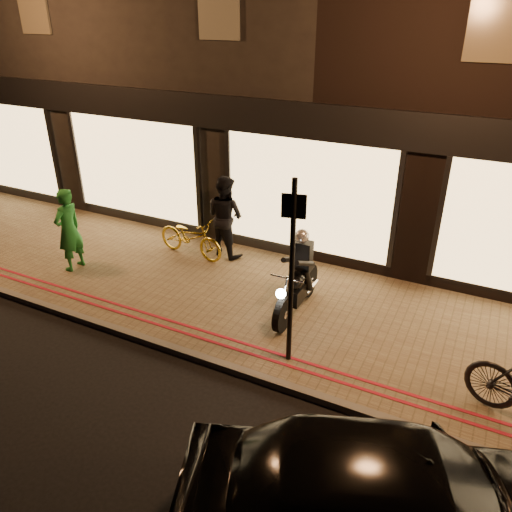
{
  "coord_description": "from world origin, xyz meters",
  "views": [
    {
      "loc": [
        3.45,
        -5.31,
        5.18
      ],
      "look_at": [
        -0.17,
        1.9,
        1.1
      ],
      "focal_mm": 35.0,
      "sensor_mm": 36.0,
      "label": 1
    }
  ],
  "objects_px": {
    "motorcycle": "(298,281)",
    "sign_post": "(292,266)",
    "bicycle_gold": "(190,237)",
    "parked_car": "(397,504)",
    "person_green": "(69,230)"
  },
  "relations": [
    {
      "from": "sign_post",
      "to": "bicycle_gold",
      "type": "relative_size",
      "value": 1.76
    },
    {
      "from": "person_green",
      "to": "bicycle_gold",
      "type": "bearing_deg",
      "value": 130.48
    },
    {
      "from": "sign_post",
      "to": "person_green",
      "type": "height_order",
      "value": "sign_post"
    },
    {
      "from": "motorcycle",
      "to": "parked_car",
      "type": "bearing_deg",
      "value": -55.92
    },
    {
      "from": "sign_post",
      "to": "parked_car",
      "type": "bearing_deg",
      "value": -47.33
    },
    {
      "from": "motorcycle",
      "to": "person_green",
      "type": "height_order",
      "value": "person_green"
    },
    {
      "from": "sign_post",
      "to": "parked_car",
      "type": "xyz_separation_m",
      "value": [
        2.17,
        -2.35,
        -1.04
      ]
    },
    {
      "from": "parked_car",
      "to": "motorcycle",
      "type": "bearing_deg",
      "value": 13.75
    },
    {
      "from": "sign_post",
      "to": "motorcycle",
      "type": "bearing_deg",
      "value": 107.14
    },
    {
      "from": "motorcycle",
      "to": "parked_car",
      "type": "xyz_separation_m",
      "value": [
        2.59,
        -3.72,
        0.02
      ]
    },
    {
      "from": "person_green",
      "to": "parked_car",
      "type": "height_order",
      "value": "person_green"
    },
    {
      "from": "bicycle_gold",
      "to": "parked_car",
      "type": "relative_size",
      "value": 0.39
    },
    {
      "from": "bicycle_gold",
      "to": "person_green",
      "type": "xyz_separation_m",
      "value": [
        -1.91,
        -1.62,
        0.44
      ]
    },
    {
      "from": "sign_post",
      "to": "person_green",
      "type": "xyz_separation_m",
      "value": [
        -5.32,
        0.78,
        -0.79
      ]
    },
    {
      "from": "motorcycle",
      "to": "sign_post",
      "type": "relative_size",
      "value": 0.65
    }
  ]
}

